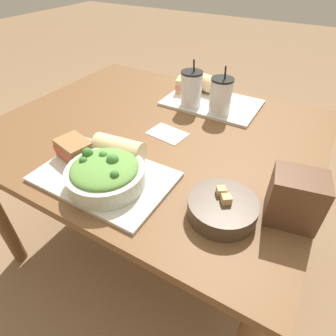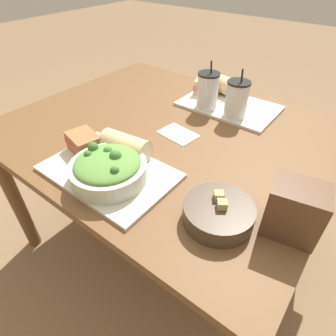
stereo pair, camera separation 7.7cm
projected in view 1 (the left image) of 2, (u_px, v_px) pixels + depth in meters
name	position (u px, v px, depth m)	size (l,w,h in m)	color
ground_plane	(159.00, 240.00, 1.55)	(12.00, 12.00, 0.00)	#846647
dining_table	(156.00, 146.00, 1.16)	(1.24, 1.03, 0.71)	brown
tray_near	(105.00, 177.00, 0.86)	(0.41, 0.27, 0.01)	beige
tray_far	(212.00, 103.00, 1.27)	(0.41, 0.27, 0.01)	beige
salad_bowl	(105.00, 173.00, 0.81)	(0.23, 0.23, 0.10)	beige
soup_bowl	(222.00, 207.00, 0.73)	(0.18, 0.18, 0.07)	#473828
sandwich_near	(75.00, 149.00, 0.91)	(0.13, 0.11, 0.06)	olive
baguette_near	(119.00, 150.00, 0.90)	(0.17, 0.10, 0.08)	#DBBC84
sandwich_far	(189.00, 85.00, 1.32)	(0.13, 0.11, 0.06)	tan
baguette_far	(206.00, 83.00, 1.33)	(0.16, 0.11, 0.08)	#DBBC84
drink_cup_dark	(191.00, 90.00, 1.19)	(0.09, 0.09, 0.20)	silver
drink_cup_red	(221.00, 97.00, 1.14)	(0.09, 0.09, 0.20)	silver
chip_bag	(295.00, 199.00, 0.70)	(0.14, 0.12, 0.14)	brown
napkin_folded	(167.00, 134.00, 1.07)	(0.15, 0.12, 0.00)	white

